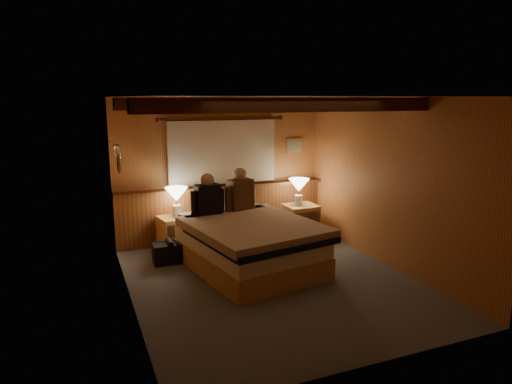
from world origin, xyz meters
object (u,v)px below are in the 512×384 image
bed (250,244)px  person_right (240,192)px  person_left (208,197)px  lamp_left (176,196)px  duffel_bag (170,252)px  nightstand_left (176,233)px  lamp_right (299,187)px  nightstand_right (301,222)px

bed → person_right: 0.96m
person_left → person_right: 0.55m
lamp_left → duffel_bag: lamp_left is taller
bed → nightstand_left: 1.44m
person_left → bed: bearing=-62.4°
nightstand_left → lamp_right: 2.19m
lamp_right → person_left: bearing=-167.3°
nightstand_right → lamp_left: 2.19m
nightstand_right → duffel_bag: size_ratio=1.17×
lamp_left → lamp_right: (2.06, -0.19, 0.03)m
bed → person_left: person_left is taller
nightstand_right → lamp_right: bearing=167.1°
nightstand_right → lamp_right: lamp_right is taller
nightstand_right → lamp_left: size_ratio=1.26×
lamp_right → person_left: (-1.72, -0.39, 0.04)m
lamp_right → duffel_bag: 2.45m
bed → person_left: size_ratio=3.53×
lamp_left → person_left: person_left is taller
nightstand_right → person_left: (-1.76, -0.38, 0.65)m
nightstand_right → lamp_right: (-0.04, 0.01, 0.61)m
duffel_bag → lamp_left: bearing=67.6°
bed → duffel_bag: bed is taller
person_right → duffel_bag: person_right is taller
bed → person_right: size_ratio=3.34×
lamp_left → duffel_bag: size_ratio=0.93×
nightstand_left → bed: bearing=-66.7°
person_right → duffel_bag: bearing=167.9°
person_left → person_right: (0.55, 0.10, 0.02)m
lamp_left → person_left: bearing=-59.4°
person_right → nightstand_left: bearing=137.9°
nightstand_left → lamp_right: bearing=-14.9°
nightstand_left → lamp_right: (2.09, -0.17, 0.63)m
nightstand_right → person_right: person_right is taller
nightstand_left → nightstand_right: 2.14m
nightstand_right → duffel_bag: (-2.35, -0.35, -0.14)m
bed → lamp_right: 1.74m
bed → nightstand_left: size_ratio=3.97×
lamp_right → person_right: 1.21m
nightstand_right → person_left: bearing=-168.4°
lamp_left → lamp_right: 2.07m
bed → nightstand_left: (-0.79, 1.20, -0.09)m
bed → nightstand_left: bed is taller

